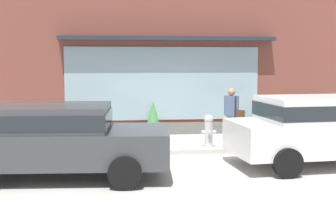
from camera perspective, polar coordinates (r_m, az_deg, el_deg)
name	(u,v)px	position (r m, az deg, el deg)	size (l,w,h in m)	color
ground_plane	(183,152)	(11.97, 1.79, -5.77)	(60.00, 60.00, 0.00)	#B2AFA8
curb_strip	(184,152)	(11.76, 1.94, -5.67)	(14.00, 0.24, 0.12)	#B2B2AD
storefront	(167,56)	(14.90, -0.11, 5.99)	(14.00, 0.81, 5.04)	brown
fire_hydrant	(209,131)	(12.70, 4.96, -3.12)	(0.40, 0.36, 0.87)	#B2B2B7
pedestrian_with_handbag	(232,112)	(13.27, 7.79, -0.85)	(0.51, 0.46, 1.55)	brown
parked_car_dark_gray	(55,136)	(9.55, -13.52, -3.68)	(4.41, 2.36, 1.45)	#383A3D
parked_car_white	(319,127)	(10.87, 17.91, -2.53)	(4.15, 2.23, 1.53)	white
potted_plant_corner_tall	(82,122)	(14.50, -10.39, -2.00)	(0.47, 0.47, 1.00)	#33473D
potted_plant_doorstep	(153,120)	(14.19, -1.82, -1.82)	(0.51, 0.51, 1.12)	#4C4C51
potted_plant_window_left	(43,131)	(14.28, -14.95, -3.04)	(0.50, 0.50, 0.58)	#4C4C51
potted_plant_low_front	(248,126)	(15.03, 9.66, -2.54)	(0.35, 0.35, 0.51)	#B7B2A3
potted_plant_near_hydrant	(301,116)	(15.46, 15.90, -1.33)	(0.68, 0.68, 0.99)	#4C4C51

